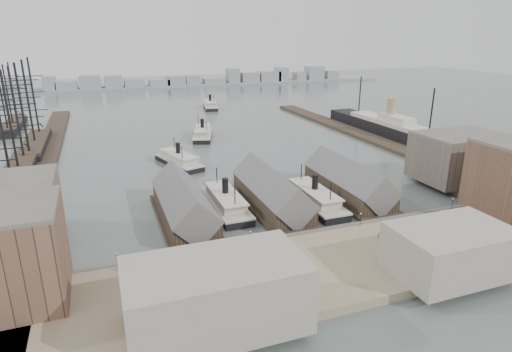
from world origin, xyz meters
name	(u,v)px	position (x,y,z in m)	size (l,w,h in m)	color
ground	(295,232)	(0.00, 0.00, 0.00)	(900.00, 900.00, 0.00)	#4A5654
quay	(334,265)	(0.00, -20.00, 1.00)	(180.00, 30.00, 2.00)	#8A775D
seawall	(304,236)	(0.00, -5.20, 1.15)	(180.00, 1.20, 2.30)	#59544C
west_wharf	(46,156)	(-68.00, 100.00, 0.80)	(10.00, 220.00, 1.60)	#2D231C
east_wharf	(359,134)	(78.00, 90.00, 0.80)	(10.00, 180.00, 1.60)	#2D231C
ferry_shed_west	(184,205)	(-26.00, 16.88, 4.64)	(14.00, 42.00, 12.60)	#2D231C
ferry_shed_center	(271,194)	(0.00, 16.88, 4.64)	(14.00, 42.00, 12.60)	#2D231C
ferry_shed_east	(348,183)	(26.00, 16.88, 4.64)	(14.00, 42.00, 12.60)	#2D231C
warehouse_west_back	(0,211)	(-70.00, 18.00, 9.00)	(26.00, 20.00, 14.00)	#60564C
warehouse_east_back	(459,157)	(68.00, 15.00, 9.50)	(28.00, 20.00, 15.00)	#60564C
street_bldg_center	(451,250)	(20.00, -32.00, 7.00)	(24.00, 16.00, 10.00)	gray
street_bldg_west	(216,295)	(-30.00, -32.00, 8.00)	(30.00, 16.00, 12.00)	gray
lamp_post_far_w	(116,258)	(-45.00, -7.00, 4.71)	(0.44, 0.44, 3.92)	black
lamp_post_near_w	(251,235)	(-15.00, -7.00, 4.71)	(0.44, 0.44, 3.92)	black
lamp_post_near_e	(361,217)	(15.00, -7.00, 4.71)	(0.44, 0.44, 3.92)	black
lamp_post_far_e	(453,202)	(45.00, -7.00, 4.71)	(0.44, 0.44, 3.92)	black
far_shore	(144,83)	(-2.07, 334.14, 3.91)	(500.00, 40.00, 15.72)	gray
ferry_docked_west	(226,202)	(-13.00, 20.61, 2.41)	(8.63, 28.77, 10.28)	black
ferry_docked_east	(314,198)	(13.00, 14.44, 2.42)	(8.67, 28.91, 10.33)	black
ferry_open_near	(179,160)	(-17.74, 69.90, 2.26)	(15.81, 28.20, 9.65)	black
ferry_open_mid	(203,133)	(2.11, 112.40, 2.35)	(15.95, 29.35, 10.04)	black
ferry_open_far	(210,105)	(27.77, 196.60, 2.37)	(13.21, 29.41, 10.13)	black
sailing_ship_near	(15,176)	(-74.55, 67.58, 2.80)	(9.27, 63.87, 38.12)	black
sailing_ship_mid	(35,144)	(-73.28, 115.27, 2.80)	(9.51, 54.94, 39.09)	black
sailing_ship_far	(13,125)	(-89.51, 167.49, 2.48)	(8.34, 46.33, 34.29)	black
ocean_steamer	(389,128)	(92.00, 84.19, 4.09)	(13.01, 95.06, 19.01)	black
tram	(458,225)	(36.26, -17.92, 3.97)	(3.20, 10.90, 3.85)	black
horse_cart_left	(160,290)	(-37.88, -19.38, 2.80)	(4.48, 3.94, 1.57)	black
horse_cart_center	(269,262)	(-14.36, -16.72, 2.77)	(4.79, 1.60, 1.44)	black
horse_cart_right	(422,238)	(24.59, -18.70, 2.76)	(4.71, 3.25, 1.45)	black
pedestrian_0	(121,268)	(-44.40, -8.44, 2.90)	(0.65, 0.48, 1.79)	black
pedestrian_1	(142,288)	(-40.99, -17.41, 2.83)	(0.81, 0.63, 1.66)	black
pedestrian_2	(228,257)	(-21.83, -11.53, 2.85)	(1.09, 0.63, 1.69)	black
pedestrian_3	(305,281)	(-10.35, -26.13, 2.86)	(1.01, 0.42, 1.72)	black
pedestrian_4	(287,252)	(-8.82, -14.04, 2.79)	(0.78, 0.51, 1.59)	black
pedestrian_5	(385,251)	(12.19, -21.26, 2.86)	(0.63, 0.46, 1.73)	black
pedestrian_6	(379,235)	(15.80, -14.16, 2.80)	(0.78, 0.60, 1.60)	black
pedestrian_7	(475,235)	(37.52, -22.39, 2.89)	(1.15, 0.66, 1.77)	black
pedestrian_8	(473,214)	(47.55, -11.99, 2.82)	(0.96, 0.40, 1.63)	black
pedestrian_10	(270,291)	(-18.19, -27.02, 2.89)	(1.05, 0.44, 1.79)	black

